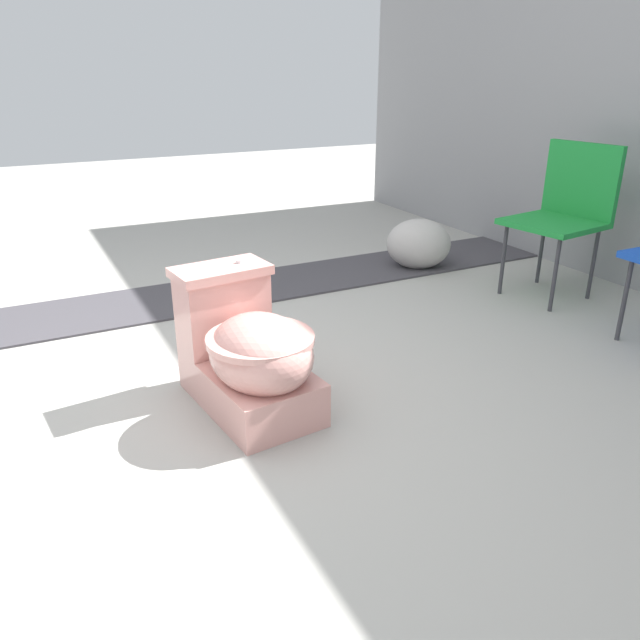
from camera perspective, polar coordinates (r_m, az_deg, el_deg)
name	(u,v)px	position (r m, az deg, el deg)	size (l,w,h in m)	color
ground_plane	(177,404)	(2.51, -12.98, -7.49)	(14.00, 14.00, 0.00)	#A8A59E
gravel_strip	(210,294)	(3.63, -9.99, 2.37)	(0.56, 8.00, 0.01)	#423F44
toilet	(249,354)	(2.35, -6.50, -3.09)	(0.67, 0.44, 0.52)	#E09E93
folding_chair_left	(567,204)	(3.73, 21.63, 9.79)	(0.50, 0.50, 0.83)	#1E8C38
boulder_near	(419,244)	(4.06, 9.01, 6.89)	(0.41, 0.32, 0.32)	#B7B2AD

